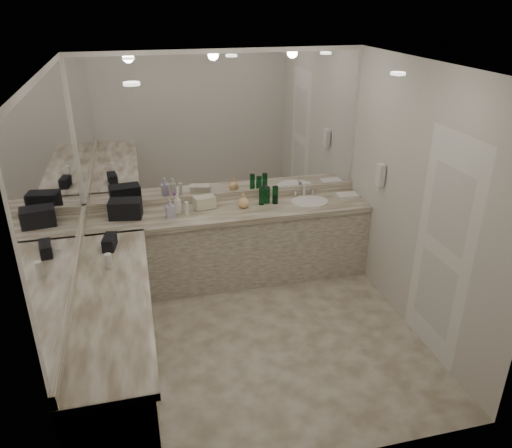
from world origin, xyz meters
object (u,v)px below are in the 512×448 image
object	(u,v)px
sink	(310,202)
soap_bottle_b	(170,208)
wall_phone	(380,175)
hand_towel	(347,196)
soap_bottle_a	(178,204)
black_toiletry_bag	(125,209)
soap_bottle_c	(243,201)
cream_cosmetic_case	(205,203)

from	to	relation	value
sink	soap_bottle_b	xyz separation A→B (m)	(-1.62, -0.06, 0.11)
wall_phone	hand_towel	world-z (taller)	wall_phone
wall_phone	soap_bottle_a	xyz separation A→B (m)	(-2.14, 0.53, -0.34)
sink	black_toiletry_bag	distance (m)	2.10
sink	hand_towel	bearing A→B (deg)	3.31
black_toiletry_bag	hand_towel	distance (m)	2.58
hand_towel	soap_bottle_c	size ratio (longest dim) A/B	1.48
sink	soap_bottle_b	bearing A→B (deg)	-177.91
black_toiletry_bag	hand_towel	xyz separation A→B (m)	(2.58, -0.03, -0.08)
black_toiletry_bag	soap_bottle_c	distance (m)	1.30
wall_phone	soap_bottle_c	bearing A→B (deg)	159.73
cream_cosmetic_case	soap_bottle_b	distance (m)	0.43
cream_cosmetic_case	sink	bearing A→B (deg)	-16.04
wall_phone	black_toiletry_bag	xyz separation A→B (m)	(-2.70, 0.56, -0.35)
soap_bottle_c	black_toiletry_bag	bearing A→B (deg)	178.15
cream_cosmetic_case	soap_bottle_a	size ratio (longest dim) A/B	1.01
hand_towel	soap_bottle_b	xyz separation A→B (m)	(-2.11, -0.09, 0.08)
wall_phone	hand_towel	distance (m)	0.69
black_toiletry_bag	hand_towel	world-z (taller)	black_toiletry_bag
wall_phone	sink	bearing A→B (deg)	140.43
black_toiletry_bag	soap_bottle_a	xyz separation A→B (m)	(0.56, -0.02, 0.02)
wall_phone	soap_bottle_a	world-z (taller)	wall_phone
black_toiletry_bag	soap_bottle_c	size ratio (longest dim) A/B	2.04
soap_bottle_a	hand_towel	bearing A→B (deg)	-0.19
black_toiletry_bag	soap_bottle_a	bearing A→B (deg)	-2.34
cream_cosmetic_case	soap_bottle_c	size ratio (longest dim) A/B	1.38
soap_bottle_b	soap_bottle_c	world-z (taller)	soap_bottle_b
cream_cosmetic_case	soap_bottle_a	bearing A→B (deg)	-179.48
sink	cream_cosmetic_case	size ratio (longest dim) A/B	1.90
black_toiletry_bag	cream_cosmetic_case	distance (m)	0.87
black_toiletry_bag	sink	bearing A→B (deg)	-1.58
sink	soap_bottle_a	world-z (taller)	soap_bottle_a
sink	wall_phone	bearing A→B (deg)	-39.57
sink	soap_bottle_c	world-z (taller)	soap_bottle_c
wall_phone	black_toiletry_bag	distance (m)	2.78
sink	soap_bottle_a	bearing A→B (deg)	178.70
black_toiletry_bag	soap_bottle_b	size ratio (longest dim) A/B	1.65
cream_cosmetic_case	hand_towel	distance (m)	1.71
sink	soap_bottle_a	distance (m)	1.54
black_toiletry_bag	soap_bottle_b	distance (m)	0.49
sink	soap_bottle_c	bearing A→B (deg)	178.86
wall_phone	black_toiletry_bag	world-z (taller)	wall_phone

